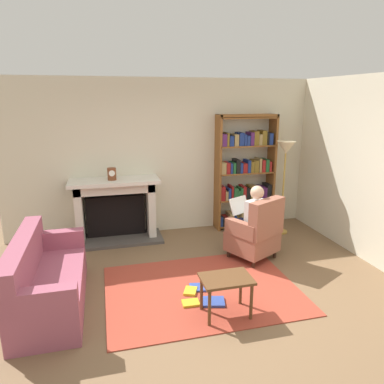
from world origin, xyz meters
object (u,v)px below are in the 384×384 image
object	(u,v)px
side_table	(226,284)
sofa_floral	(46,281)
fireplace	(116,207)
bookshelf	(245,174)
armchair_reading	(256,233)
mantel_clock	(112,174)
floor_lamp	(285,156)
seated_reader	(251,218)

from	to	relation	value
side_table	sofa_floral	bearing A→B (deg)	160.74
fireplace	bookshelf	distance (m)	2.40
sofa_floral	armchair_reading	bearing A→B (deg)	-79.01
mantel_clock	armchair_reading	distance (m)	2.48
mantel_clock	bookshelf	size ratio (longest dim) A/B	0.10
mantel_clock	bookshelf	xyz separation A→B (m)	(2.39, 0.14, -0.16)
mantel_clock	side_table	size ratio (longest dim) A/B	0.35
mantel_clock	armchair_reading	world-z (taller)	mantel_clock
fireplace	bookshelf	size ratio (longest dim) A/B	0.72
fireplace	floor_lamp	xyz separation A→B (m)	(2.89, -0.43, 0.83)
mantel_clock	armchair_reading	size ratio (longest dim) A/B	0.20
mantel_clock	seated_reader	size ratio (longest dim) A/B	0.17
mantel_clock	side_table	xyz separation A→B (m)	(1.10, -2.49, -0.78)
bookshelf	sofa_floral	xyz separation A→B (m)	(-3.24, -1.94, -0.69)
fireplace	mantel_clock	distance (m)	0.61
fireplace	seated_reader	bearing A→B (deg)	-32.64
bookshelf	seated_reader	xyz separation A→B (m)	(-0.42, -1.27, -0.39)
seated_reader	sofa_floral	distance (m)	2.91
bookshelf	floor_lamp	size ratio (longest dim) A/B	1.26
fireplace	floor_lamp	bearing A→B (deg)	-8.51
mantel_clock	armchair_reading	bearing A→B (deg)	-31.54
side_table	floor_lamp	xyz separation A→B (m)	(1.82, 2.15, 1.01)
armchair_reading	sofa_floral	world-z (taller)	armchair_reading
seated_reader	floor_lamp	xyz separation A→B (m)	(0.96, 0.80, 0.78)
seated_reader	sofa_floral	bearing A→B (deg)	-14.37
fireplace	mantel_clock	size ratio (longest dim) A/B	7.56
armchair_reading	mantel_clock	bearing A→B (deg)	-59.25
sofa_floral	floor_lamp	size ratio (longest dim) A/B	1.03
mantel_clock	fireplace	bearing A→B (deg)	72.27
fireplace	floor_lamp	distance (m)	3.04
fireplace	bookshelf	xyz separation A→B (m)	(2.35, 0.03, 0.44)
seated_reader	side_table	size ratio (longest dim) A/B	2.04
side_table	floor_lamp	world-z (taller)	floor_lamp
armchair_reading	seated_reader	distance (m)	0.23
bookshelf	side_table	bearing A→B (deg)	-116.13
armchair_reading	floor_lamp	bearing A→B (deg)	-162.59
floor_lamp	fireplace	bearing A→B (deg)	171.49
fireplace	armchair_reading	distance (m)	2.40
side_table	bookshelf	bearing A→B (deg)	63.87
bookshelf	fireplace	bearing A→B (deg)	-179.19
armchair_reading	floor_lamp	distance (m)	1.61
mantel_clock	floor_lamp	bearing A→B (deg)	-6.46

